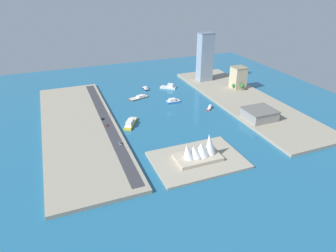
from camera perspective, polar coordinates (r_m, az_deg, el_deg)
ground_plane at (r=327.02m, az=0.26°, el=2.46°), size 440.00×440.00×0.00m
quay_west at (r=370.25m, az=14.23°, el=4.89°), size 70.00×240.00×3.03m
quay_east at (r=307.26m, az=-16.59°, el=-0.15°), size 70.00×240.00×3.03m
peninsula_point at (r=245.87m, az=5.67°, el=-6.47°), size 73.50×51.91×2.00m
road_strip at (r=309.08m, az=-11.69°, el=0.96°), size 9.67×228.00×0.15m
barge_flat_brown at (r=369.64m, az=-5.55°, el=5.50°), size 25.67×15.10×3.05m
catamaran_blue at (r=355.67m, az=0.96°, el=4.84°), size 17.57×8.82×4.47m
patrol_launch_navy at (r=397.88m, az=-4.36°, el=7.20°), size 6.36×14.83×3.92m
ferry_yellow_fast at (r=302.65m, az=-7.20°, el=0.58°), size 19.57×26.74×6.20m
tugboat_red at (r=341.21m, az=7.99°, el=3.51°), size 11.23×10.70×3.89m
ferry_white_commuter at (r=400.11m, az=0.15°, el=7.52°), size 21.15×18.56×6.64m
office_block_beige at (r=400.13m, az=13.30°, el=9.04°), size 17.11×17.33×27.92m
carpark_squat_concrete at (r=319.53m, az=17.13°, el=2.21°), size 30.25×27.83×10.51m
tower_tall_glass at (r=418.98m, az=7.10°, el=12.97°), size 19.72×15.33×64.68m
suv_black at (r=313.21m, az=-12.48°, el=1.41°), size 2.07×4.98×1.54m
pickup_red at (r=298.61m, az=-11.72°, el=0.15°), size 2.03×5.20×1.41m
sedan_silver at (r=264.74m, az=-9.11°, el=-3.31°), size 2.22×4.99×1.50m
traffic_light_waterfront at (r=314.83m, az=-10.98°, el=2.39°), size 0.36×0.36×6.50m
opera_landmark at (r=241.84m, az=5.93°, el=-4.84°), size 37.06×21.85×21.90m
park_tree_cluster at (r=393.68m, az=13.34°, el=7.53°), size 13.85×11.18×9.23m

